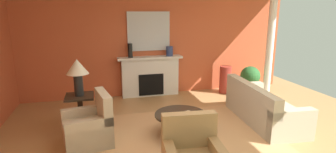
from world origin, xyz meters
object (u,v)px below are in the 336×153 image
object	(u,v)px
armchair_near_window	(89,128)
table_lamp	(77,70)
sofa	(262,109)
vase_mantel_right	(169,51)
potted_plant	(250,78)
mantel_mirror	(149,31)
coffee_table	(181,119)
side_table	(81,109)
vase_tall_corner	(225,80)
fireplace	(150,77)
vase_mantel_left	(130,51)

from	to	relation	value
armchair_near_window	table_lamp	bearing A→B (deg)	103.32
sofa	vase_mantel_right	world-z (taller)	vase_mantel_right
vase_mantel_right	potted_plant	distance (m)	2.44
mantel_mirror	armchair_near_window	world-z (taller)	mantel_mirror
coffee_table	side_table	size ratio (longest dim) A/B	1.43
vase_mantel_right	vase_tall_corner	bearing A→B (deg)	-8.71
fireplace	vase_mantel_left	distance (m)	0.96
vase_mantel_right	vase_tall_corner	world-z (taller)	vase_mantel_right
side_table	table_lamp	size ratio (longest dim) A/B	0.93
vase_mantel_right	potted_plant	world-z (taller)	vase_mantel_right
fireplace	coffee_table	size ratio (longest dim) A/B	1.80
potted_plant	vase_mantel_right	bearing A→B (deg)	164.91
vase_tall_corner	potted_plant	bearing A→B (deg)	-30.38
side_table	vase_tall_corner	size ratio (longest dim) A/B	0.88
fireplace	vase_tall_corner	xyz separation A→B (m)	(2.18, -0.30, -0.14)
coffee_table	vase_tall_corner	xyz separation A→B (m)	(2.11, 2.38, 0.06)
sofa	vase_mantel_left	world-z (taller)	vase_mantel_left
side_table	vase_mantel_right	xyz separation A→B (m)	(2.36, 1.75, 0.87)
armchair_near_window	potted_plant	world-z (taller)	armchair_near_window
sofa	vase_tall_corner	world-z (taller)	sofa
coffee_table	vase_tall_corner	distance (m)	3.18
vase_mantel_right	mantel_mirror	bearing A→B (deg)	162.82
vase_tall_corner	potted_plant	xyz separation A→B (m)	(0.60, -0.35, 0.09)
vase_tall_corner	vase_mantel_left	bearing A→B (deg)	174.77
armchair_near_window	coffee_table	size ratio (longest dim) A/B	0.95
fireplace	mantel_mirror	bearing A→B (deg)	90.00
vase_mantel_right	sofa	bearing A→B (deg)	-58.97
fireplace	vase_mantel_right	bearing A→B (deg)	-5.11
armchair_near_window	vase_mantel_left	xyz separation A→B (m)	(1.08, 2.53, 1.01)
mantel_mirror	coffee_table	distance (m)	3.16
side_table	mantel_mirror	bearing A→B (deg)	46.74
vase_tall_corner	fireplace	bearing A→B (deg)	172.19
table_lamp	coffee_table	bearing A→B (deg)	-24.82
vase_mantel_left	vase_tall_corner	bearing A→B (deg)	-5.23
armchair_near_window	vase_mantel_right	size ratio (longest dim) A/B	3.49
fireplace	table_lamp	xyz separation A→B (m)	(-1.81, -1.80, 0.69)
coffee_table	vase_mantel_right	distance (m)	2.83
vase_mantel_left	fireplace	bearing A→B (deg)	5.11
fireplace	sofa	xyz separation A→B (m)	(2.00, -2.47, -0.24)
sofa	table_lamp	distance (m)	3.98
sofa	side_table	world-z (taller)	sofa
vase_mantel_right	fireplace	bearing A→B (deg)	174.89
fireplace	vase_mantel_right	size ratio (longest dim) A/B	6.62
vase_mantel_left	vase_tall_corner	distance (m)	2.89
fireplace	potted_plant	xyz separation A→B (m)	(2.78, -0.65, -0.04)
vase_mantel_left	vase_mantel_right	size ratio (longest dim) A/B	1.40
table_lamp	vase_mantel_left	bearing A→B (deg)	54.30
vase_tall_corner	potted_plant	distance (m)	0.70
fireplace	vase_tall_corner	bearing A→B (deg)	-7.81
armchair_near_window	coffee_table	world-z (taller)	armchair_near_window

